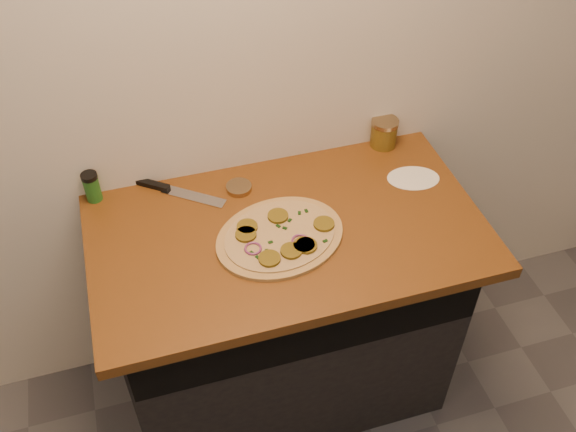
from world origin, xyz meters
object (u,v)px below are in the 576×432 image
object	(u,v)px
salsa_jar	(384,133)
spice_shaker	(92,187)
pizza	(280,237)
chefs_knife	(172,190)

from	to	relation	value
salsa_jar	spice_shaker	world-z (taller)	same
spice_shaker	pizza	bearing A→B (deg)	-33.23
pizza	salsa_jar	xyz separation A→B (m)	(0.47, 0.34, 0.04)
salsa_jar	chefs_knife	bearing A→B (deg)	-177.33
pizza	chefs_knife	bearing A→B (deg)	132.33
pizza	chefs_knife	xyz separation A→B (m)	(-0.28, 0.30, -0.00)
pizza	spice_shaker	bearing A→B (deg)	146.77
chefs_knife	spice_shaker	bearing A→B (deg)	171.75
chefs_knife	salsa_jar	distance (m)	0.75
pizza	salsa_jar	bearing A→B (deg)	35.76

